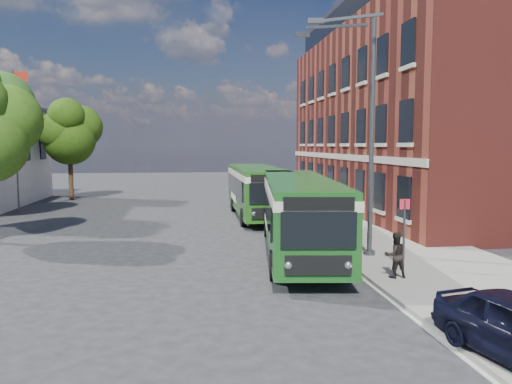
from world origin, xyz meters
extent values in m
plane|color=#252427|center=(0.00, 0.00, 0.00)|extent=(120.00, 120.00, 0.00)
cube|color=gray|center=(7.00, 8.00, 0.07)|extent=(6.00, 48.00, 0.15)
cube|color=beige|center=(3.95, 8.00, 0.01)|extent=(0.12, 48.00, 0.01)
cube|color=maroon|center=(14.00, 12.00, 6.00)|extent=(12.00, 26.00, 12.00)
cube|color=beige|center=(7.96, 12.00, 3.60)|extent=(0.12, 26.00, 0.35)
cube|color=black|center=(14.00, 12.00, 13.10)|extent=(10.80, 24.80, 2.20)
cube|color=black|center=(8.57, 12.00, 13.10)|extent=(0.08, 24.00, 1.40)
cylinder|color=#3E4043|center=(-12.50, 13.00, 4.50)|extent=(0.10, 0.10, 9.00)
cube|color=#A72213|center=(-12.05, 13.00, 8.60)|extent=(0.90, 0.02, 0.60)
cylinder|color=#3E4043|center=(5.20, -2.00, 0.15)|extent=(0.44, 0.44, 0.30)
cylinder|color=#3E4043|center=(5.20, -2.00, 4.50)|extent=(0.18, 0.18, 9.00)
cube|color=#3E4043|center=(3.96, -2.60, 8.80)|extent=(2.58, 0.46, 0.37)
cube|color=#3E4043|center=(3.96, -1.40, 8.80)|extent=(2.58, 0.46, 0.37)
cube|color=#3E4043|center=(2.73, -3.08, 8.55)|extent=(0.55, 0.22, 0.16)
cube|color=#3E4043|center=(2.73, -0.92, 8.55)|extent=(0.55, 0.22, 0.16)
cylinder|color=#3E4043|center=(5.60, -4.20, 1.25)|extent=(0.08, 0.08, 2.50)
cube|color=red|center=(5.60, -4.20, 2.35)|extent=(0.35, 0.04, 0.35)
cube|color=#19511A|center=(2.75, -0.44, 1.77)|extent=(3.97, 12.56, 2.45)
cube|color=#19511A|center=(2.75, -0.44, 0.50)|extent=(4.02, 12.60, 0.14)
cube|color=black|center=(1.52, 0.01, 1.90)|extent=(1.35, 10.48, 1.10)
cube|color=black|center=(4.06, -0.30, 1.90)|extent=(1.35, 10.48, 1.10)
cube|color=beige|center=(2.75, -0.44, 2.60)|extent=(4.04, 12.63, 0.32)
cube|color=#19511A|center=(2.75, -0.44, 2.96)|extent=(3.86, 12.45, 0.12)
cube|color=black|center=(2.01, -6.60, 1.95)|extent=(2.14, 0.34, 1.05)
cube|color=black|center=(2.00, -6.61, 2.70)|extent=(2.00, 0.32, 0.38)
cube|color=black|center=(2.00, -6.61, 0.95)|extent=(1.90, 0.31, 0.55)
sphere|color=silver|center=(1.16, -6.49, 0.95)|extent=(0.26, 0.26, 0.26)
sphere|color=silver|center=(2.85, -6.70, 0.95)|extent=(0.26, 0.26, 0.26)
cube|color=black|center=(3.50, 5.71, 2.00)|extent=(2.00, 0.32, 0.90)
cube|color=white|center=(1.59, 0.70, 1.15)|extent=(0.43, 3.18, 0.45)
cylinder|color=black|center=(1.06, -4.64, 0.50)|extent=(0.40, 1.03, 1.00)
cylinder|color=black|center=(3.39, -4.93, 0.50)|extent=(0.40, 1.03, 1.00)
cylinder|color=black|center=(2.00, 3.05, 0.50)|extent=(0.40, 1.03, 1.00)
cylinder|color=black|center=(4.32, 2.76, 0.50)|extent=(0.40, 1.03, 1.00)
cube|color=#225517|center=(2.32, 9.68, 1.77)|extent=(2.54, 10.92, 2.45)
cube|color=#225517|center=(2.32, 9.68, 0.50)|extent=(2.58, 10.96, 0.14)
cube|color=black|center=(1.04, 9.98, 1.90)|extent=(0.12, 9.11, 1.10)
cube|color=black|center=(3.60, 9.99, 1.90)|extent=(0.12, 9.11, 1.10)
cube|color=beige|center=(2.32, 9.68, 2.60)|extent=(2.61, 10.98, 0.32)
cube|color=#225517|center=(2.32, 9.68, 2.96)|extent=(2.44, 10.82, 0.12)
cube|color=black|center=(2.34, 4.19, 1.95)|extent=(2.15, 0.09, 1.05)
cube|color=black|center=(2.34, 4.18, 2.70)|extent=(2.00, 0.09, 0.38)
cube|color=black|center=(2.34, 4.18, 0.95)|extent=(1.90, 0.09, 0.55)
sphere|color=silver|center=(1.49, 4.20, 0.95)|extent=(0.26, 0.26, 0.26)
sphere|color=silver|center=(3.19, 4.21, 0.95)|extent=(0.26, 0.26, 0.26)
cube|color=black|center=(2.30, 15.17, 2.00)|extent=(2.00, 0.09, 0.90)
cube|color=white|center=(1.03, 10.68, 1.15)|extent=(0.05, 3.20, 0.45)
cylinder|color=black|center=(1.16, 6.02, 0.50)|extent=(0.28, 1.00, 1.00)
cylinder|color=black|center=(3.50, 6.03, 0.50)|extent=(0.28, 1.00, 1.00)
cylinder|color=black|center=(1.14, 12.33, 0.50)|extent=(0.28, 1.00, 1.00)
cylinder|color=black|center=(3.48, 12.34, 0.50)|extent=(0.28, 1.00, 1.00)
imported|color=black|center=(4.60, -1.50, 0.99)|extent=(0.73, 0.63, 1.69)
imported|color=black|center=(4.83, -5.31, 0.87)|extent=(0.73, 0.58, 1.45)
sphere|color=#2C4F12|center=(-9.84, 3.81, 5.47)|extent=(3.21, 3.21, 3.21)
sphere|color=#284F1A|center=(-12.55, 10.78, 6.66)|extent=(3.91, 3.91, 3.91)
cylinder|color=#3C2515|center=(-11.09, 20.88, 1.70)|extent=(0.36, 0.36, 3.40)
sphere|color=#24400C|center=(-11.09, 20.88, 4.79)|extent=(4.02, 4.02, 4.02)
sphere|color=#24400C|center=(-10.32, 21.50, 5.79)|extent=(3.40, 3.40, 3.40)
sphere|color=#24400C|center=(-11.79, 20.34, 5.41)|extent=(3.09, 3.09, 3.09)
sphere|color=#24400C|center=(-11.09, 20.11, 6.57)|extent=(2.78, 2.78, 2.78)
camera|label=1|loc=(-1.49, -20.13, 4.34)|focal=35.00mm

